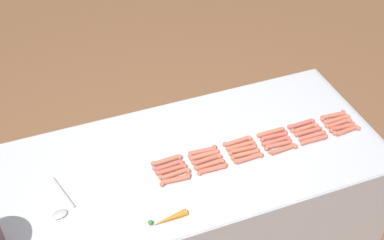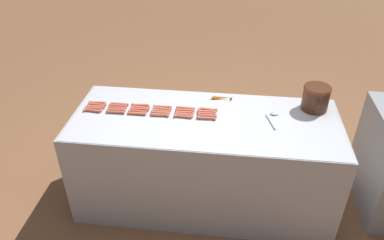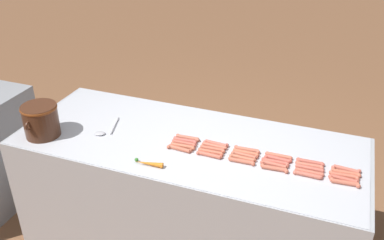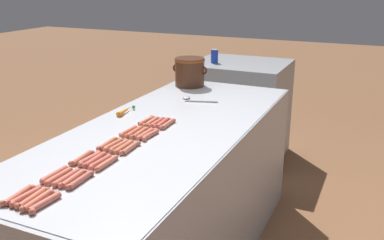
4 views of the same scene
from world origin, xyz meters
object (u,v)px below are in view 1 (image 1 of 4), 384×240
Objects in this scene: hot_dog_6 at (342,127)px; carrot at (168,219)px; hot_dog_10 at (209,164)px; hot_dog_25 at (301,124)px; hot_dog_5 at (176,180)px; hot_dog_23 at (168,165)px; hot_dog_14 at (276,141)px; hot_dog_28 at (202,151)px; hot_dog_12 at (338,123)px; hot_dog_18 at (337,119)px; hot_dog_0 at (347,131)px; hot_dog_24 at (333,116)px; hot_dog_4 at (213,169)px; hot_dog_3 at (249,158)px; hot_dog_1 at (314,140)px; hot_dog_11 at (175,174)px; hot_dog_8 at (278,145)px; hot_dog_17 at (171,169)px; hot_dog_26 at (271,132)px; hot_dog_2 at (283,149)px; hot_dog_7 at (312,136)px; hot_dog_27 at (238,141)px; hot_dog_15 at (243,149)px; hot_dog_19 at (304,128)px; hot_dog_16 at (207,160)px; hot_dog_21 at (241,146)px; hot_dog_9 at (245,154)px.

carrot is at bearing 103.09° from hot_dog_6.
hot_dog_25 is (0.10, -0.58, 0.00)m from hot_dog_10.
hot_dog_5 is 0.10m from hot_dog_23.
hot_dog_14 is 0.39m from hot_dog_28.
hot_dog_18 is (0.03, -0.01, 0.00)m from hot_dog_12.
hot_dog_0 is at bearing -173.24° from hot_dog_12.
hot_dog_5 is 1.00× the size of hot_dog_24.
carrot reaches higher than hot_dog_0.
hot_dog_3 is at bearing -88.87° from hot_dog_4.
hot_dog_6 is at bearing 175.39° from hot_dog_24.
hot_dog_1 is 1.00× the size of hot_dog_11.
hot_dog_17 is (0.03, 0.57, 0.00)m from hot_dog_8.
hot_dog_10 is 0.19m from hot_dog_17.
hot_dog_26 is at bearing -86.47° from hot_dog_23.
hot_dog_18 is 1.00× the size of hot_dog_28.
carrot is (-0.21, 0.69, 0.00)m from hot_dog_2.
hot_dog_10 is at bearing 94.79° from hot_dog_14.
hot_dog_12 is at bearing -71.02° from hot_dog_1.
hot_dog_8 is at bearing 88.77° from hot_dog_7.
hot_dog_1 is 1.00× the size of hot_dog_2.
hot_dog_6 and hot_dog_11 have the same top height.
hot_dog_14 is at bearing -83.38° from hot_dog_5.
hot_dog_27 is at bearing 89.97° from hot_dog_24.
hot_dog_12 is 1.00× the size of hot_dog_15.
hot_dog_5 and hot_dog_6 have the same top height.
hot_dog_2 and hot_dog_4 have the same top height.
hot_dog_5 is 0.78m from hot_dog_25.
hot_dog_18 is at bearing -64.35° from hot_dog_1.
hot_dog_19 is at bearing -82.47° from hot_dog_5.
hot_dog_11 is at bearing 93.83° from hot_dog_18.
hot_dog_27 is at bearing -89.39° from hot_dog_28.
hot_dog_14 is 0.19m from hot_dog_15.
hot_dog_16 is at bearing 93.08° from hot_dog_19.
hot_dog_8 and hot_dog_28 have the same top height.
hot_dog_1 is 0.22m from hot_dog_18.
hot_dog_4 is 0.22m from hot_dog_21.
hot_dog_27 is at bearing 55.11° from hot_dog_2.
hot_dog_9 is at bearing 3.79° from hot_dog_3.
hot_dog_25 is at bearing -89.94° from hot_dog_26.
hot_dog_9 is (0.04, -0.19, 0.00)m from hot_dog_4.
hot_dog_5 is 1.00× the size of hot_dog_15.
hot_dog_23 is at bearing -18.94° from carrot.
hot_dog_1 and hot_dog_15 have the same top height.
hot_dog_14 is (0.07, -0.58, 0.00)m from hot_dog_5.
hot_dog_9 is 0.20m from hot_dog_16.
hot_dog_21 and hot_dog_23 have the same top height.
hot_dog_27 is at bearing 90.30° from hot_dog_26.
hot_dog_9 is at bearing 96.12° from hot_dog_18.
hot_dog_21 is at bearing 89.90° from hot_dog_18.
hot_dog_24 is at bearing -76.07° from hot_dog_8.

